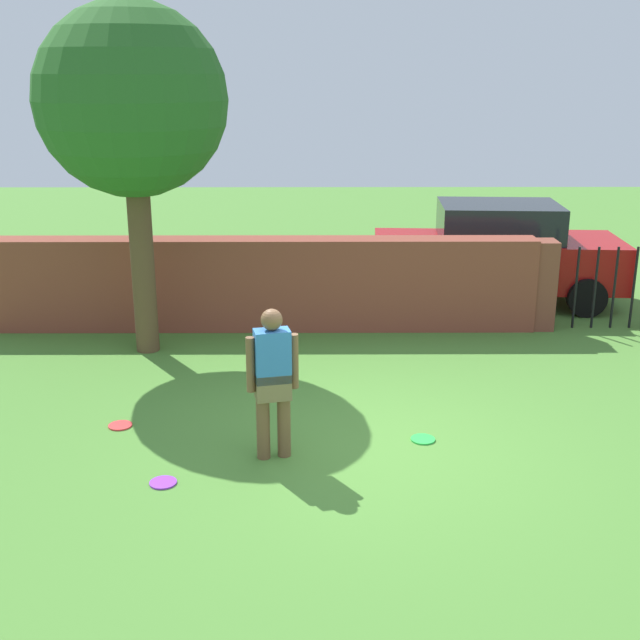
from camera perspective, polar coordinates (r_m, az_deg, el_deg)
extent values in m
plane|color=#4C8433|center=(8.88, 3.26, -8.80)|extent=(40.00, 40.00, 0.00)
cube|color=brown|center=(12.55, -4.68, 2.55)|extent=(8.67, 0.50, 1.43)
cylinder|color=brown|center=(11.61, -12.46, 4.47)|extent=(0.33, 0.33, 2.81)
sphere|color=#286023|center=(11.34, -13.16, 14.90)|extent=(2.57, 2.57, 2.57)
cylinder|color=brown|center=(8.44, -4.05, -7.08)|extent=(0.14, 0.14, 0.85)
cylinder|color=brown|center=(8.47, -2.57, -6.95)|extent=(0.14, 0.14, 0.85)
cube|color=olive|center=(8.30, -3.35, -4.66)|extent=(0.40, 0.29, 0.28)
cube|color=#3372BF|center=(8.19, -3.39, -2.55)|extent=(0.40, 0.29, 0.55)
sphere|color=brown|center=(8.07, -3.44, 0.02)|extent=(0.22, 0.22, 0.22)
cylinder|color=brown|center=(8.18, -4.93, -3.16)|extent=(0.09, 0.09, 0.58)
cylinder|color=brown|center=(8.25, -1.84, -2.92)|extent=(0.09, 0.09, 0.58)
cube|color=brown|center=(12.99, 15.24, 2.42)|extent=(0.44, 0.44, 1.40)
cylinder|color=black|center=(13.07, 16.37, 2.19)|extent=(0.04, 0.04, 1.30)
cylinder|color=black|center=(13.16, 17.62, 2.18)|extent=(0.04, 0.04, 1.30)
cylinder|color=black|center=(13.26, 18.86, 2.17)|extent=(0.04, 0.04, 1.30)
cylinder|color=black|center=(13.36, 20.08, 2.15)|extent=(0.04, 0.04, 1.30)
cylinder|color=black|center=(13.47, 21.28, 2.14)|extent=(0.04, 0.04, 1.30)
cube|color=#A51111|center=(14.35, 12.34, 4.10)|extent=(4.29, 1.94, 0.80)
cube|color=#1E2328|center=(14.21, 12.52, 6.84)|extent=(2.08, 1.61, 0.60)
cylinder|color=black|center=(13.47, 7.04, 1.75)|extent=(0.65, 0.26, 0.64)
cylinder|color=black|center=(15.11, 6.63, 3.48)|extent=(0.65, 0.26, 0.64)
cylinder|color=black|center=(13.93, 18.32, 1.52)|extent=(0.65, 0.26, 0.64)
cylinder|color=black|center=(15.52, 16.76, 3.23)|extent=(0.65, 0.26, 0.64)
cylinder|color=red|center=(9.57, -13.93, -7.24)|extent=(0.27, 0.27, 0.02)
cylinder|color=purple|center=(8.25, -11.02, -11.21)|extent=(0.27, 0.27, 0.02)
cylinder|color=green|center=(9.04, 7.28, -8.35)|extent=(0.27, 0.27, 0.02)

